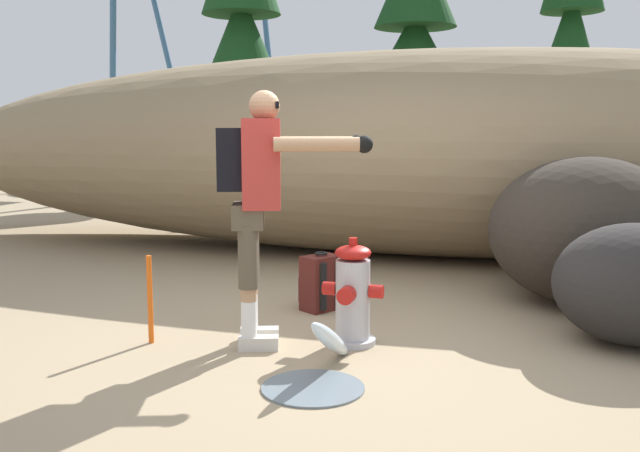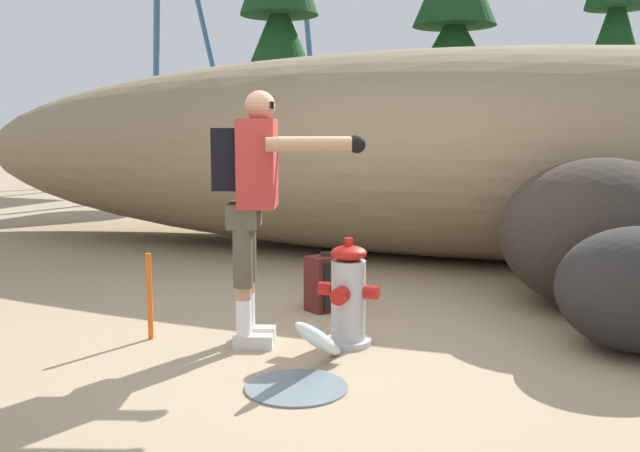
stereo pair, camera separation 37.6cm
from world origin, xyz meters
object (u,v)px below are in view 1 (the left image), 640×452
boulder_mid (635,284)px  survey_stake (150,299)px  utility_worker (261,187)px  boulder_large (587,231)px  fire_hydrant (353,296)px  spare_backpack (321,283)px

boulder_mid → survey_stake: (-3.11, -0.97, -0.11)m
utility_worker → boulder_large: 2.87m
fire_hydrant → utility_worker: 0.95m
boulder_large → boulder_mid: (0.25, -1.08, -0.20)m
utility_worker → boulder_large: utility_worker is taller
spare_backpack → boulder_mid: (2.27, -0.22, 0.19)m
boulder_mid → survey_stake: boulder_mid is taller
spare_backpack → boulder_large: bearing=-126.0°
boulder_mid → fire_hydrant: bearing=-161.9°
spare_backpack → boulder_mid: 2.29m
spare_backpack → utility_worker: bearing=115.5°
fire_hydrant → utility_worker: bearing=-160.1°
fire_hydrant → boulder_large: size_ratio=0.45×
fire_hydrant → boulder_mid: bearing=18.1°
boulder_large → boulder_mid: 1.13m
fire_hydrant → utility_worker: (-0.57, -0.21, 0.73)m
fire_hydrant → survey_stake: fire_hydrant is taller
boulder_mid → utility_worker: bearing=-161.5°
fire_hydrant → boulder_large: bearing=47.0°
boulder_mid → survey_stake: bearing=-162.7°
fire_hydrant → boulder_large: (1.55, 1.67, 0.28)m
utility_worker → survey_stake: utility_worker is taller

